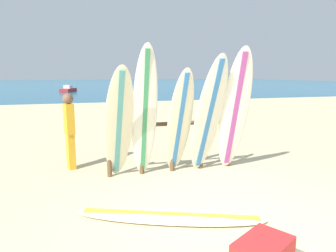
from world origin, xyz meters
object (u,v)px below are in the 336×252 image
(surfboard_leaning_left, at_px, (145,113))
(surfboard_leaning_center_left, at_px, (179,123))
(surfboard_leaning_center_right, at_px, (235,112))
(surfboard_lying_on_sand, at_px, (170,216))
(small_boat_offshore, at_px, (68,89))
(surfboard_leaning_center, at_px, (209,116))
(surfboard_leaning_far_left, at_px, (119,125))
(surfboard_rack, at_px, (172,138))
(beachgoer_standing, at_px, (70,128))

(surfboard_leaning_left, relative_size, surfboard_leaning_center_left, 1.20)
(surfboard_leaning_center_right, xyz_separation_m, surfboard_lying_on_sand, (-1.77, -1.52, -1.19))
(small_boat_offshore, bearing_deg, surfboard_leaning_center, -83.27)
(surfboard_leaning_far_left, xyz_separation_m, surfboard_leaning_center_left, (1.14, 0.01, -0.02))
(surfboard_rack, height_order, surfboard_leaning_far_left, surfboard_leaning_far_left)
(surfboard_leaning_left, bearing_deg, surfboard_leaning_far_left, -171.04)
(surfboard_leaning_center_left, relative_size, beachgoer_standing, 1.32)
(surfboard_lying_on_sand, bearing_deg, small_boat_offshore, 94.16)
(surfboard_leaning_center, relative_size, small_boat_offshore, 0.76)
(surfboard_lying_on_sand, bearing_deg, surfboard_leaning_center, 51.28)
(surfboard_leaning_far_left, height_order, surfboard_leaning_center_left, surfboard_leaning_far_left)
(surfboard_leaning_far_left, xyz_separation_m, beachgoer_standing, (-0.87, 1.04, -0.19))
(surfboard_rack, relative_size, surfboard_leaning_left, 1.05)
(surfboard_leaning_left, height_order, beachgoer_standing, surfboard_leaning_left)
(surfboard_leaning_left, xyz_separation_m, surfboard_leaning_center_right, (1.74, -0.18, -0.02))
(beachgoer_standing, bearing_deg, surfboard_leaning_center_left, -27.21)
(surfboard_rack, height_order, surfboard_lying_on_sand, surfboard_rack)
(surfboard_leaning_center, bearing_deg, surfboard_leaning_center_left, 167.52)
(small_boat_offshore, bearing_deg, surfboard_lying_on_sand, -85.84)
(surfboard_leaning_center_right, relative_size, beachgoer_standing, 1.56)
(surfboard_rack, height_order, surfboard_leaning_left, surfboard_leaning_left)
(surfboard_leaning_left, xyz_separation_m, small_boat_offshore, (-2.28, 29.22, -0.98))
(small_boat_offshore, bearing_deg, surfboard_leaning_left, -85.54)
(surfboard_lying_on_sand, xyz_separation_m, beachgoer_standing, (-1.33, 2.67, 0.83))
(surfboard_leaning_center_left, height_order, small_boat_offshore, surfboard_leaning_center_left)
(surfboard_leaning_center_left, bearing_deg, surfboard_leaning_center_right, -5.99)
(small_boat_offshore, bearing_deg, surfboard_rack, -84.31)
(surfboard_leaning_center_left, height_order, surfboard_leaning_center_right, surfboard_leaning_center_right)
(surfboard_leaning_center, distance_m, small_boat_offshore, 29.62)
(surfboard_leaning_center_right, bearing_deg, surfboard_leaning_center, -179.49)
(beachgoer_standing, bearing_deg, small_boat_offshore, 91.87)
(surfboard_leaning_far_left, relative_size, surfboard_leaning_center_left, 1.02)
(surfboard_leaning_center_left, distance_m, surfboard_leaning_center, 0.57)
(surfboard_leaning_center_right, height_order, surfboard_lying_on_sand, surfboard_leaning_center_right)
(surfboard_leaning_center, relative_size, beachgoer_standing, 1.48)
(surfboard_leaning_far_left, bearing_deg, beachgoer_standing, 129.92)
(surfboard_lying_on_sand, height_order, beachgoer_standing, beachgoer_standing)
(small_boat_offshore, bearing_deg, surfboard_leaning_center_left, -84.29)
(surfboard_rack, distance_m, surfboard_leaning_far_left, 1.21)
(surfboard_rack, xyz_separation_m, surfboard_leaning_center_right, (1.13, -0.43, 0.55))
(surfboard_leaning_far_left, xyz_separation_m, surfboard_lying_on_sand, (0.46, -1.63, -1.02))
(surfboard_rack, height_order, surfboard_leaning_center_right, surfboard_leaning_center_right)
(surfboard_leaning_left, relative_size, surfboard_leaning_center, 1.07)
(surfboard_leaning_center_right, relative_size, surfboard_lying_on_sand, 0.94)
(surfboard_leaning_far_left, relative_size, surfboard_leaning_center, 0.91)
(surfboard_leaning_far_left, height_order, surfboard_leaning_center_right, surfboard_leaning_center_right)
(surfboard_lying_on_sand, xyz_separation_m, small_boat_offshore, (-2.25, 30.92, 0.22))
(surfboard_leaning_far_left, distance_m, small_boat_offshore, 29.36)
(surfboard_leaning_far_left, bearing_deg, surfboard_lying_on_sand, -74.21)
(surfboard_leaning_center_left, relative_size, surfboard_lying_on_sand, 0.79)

